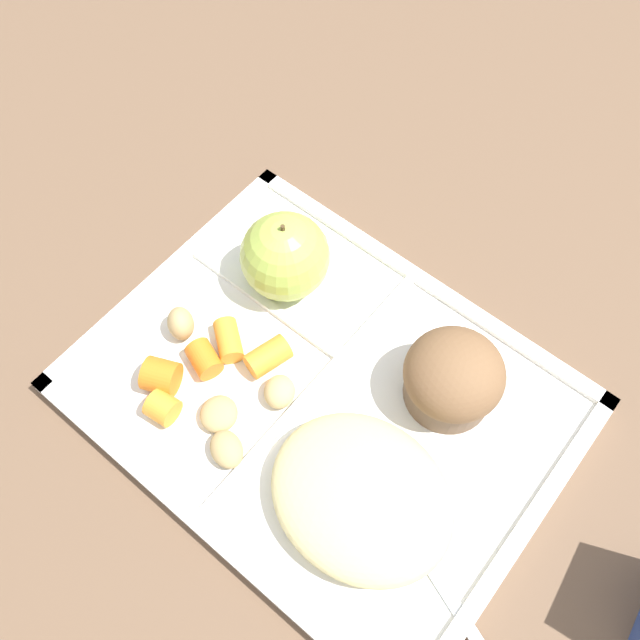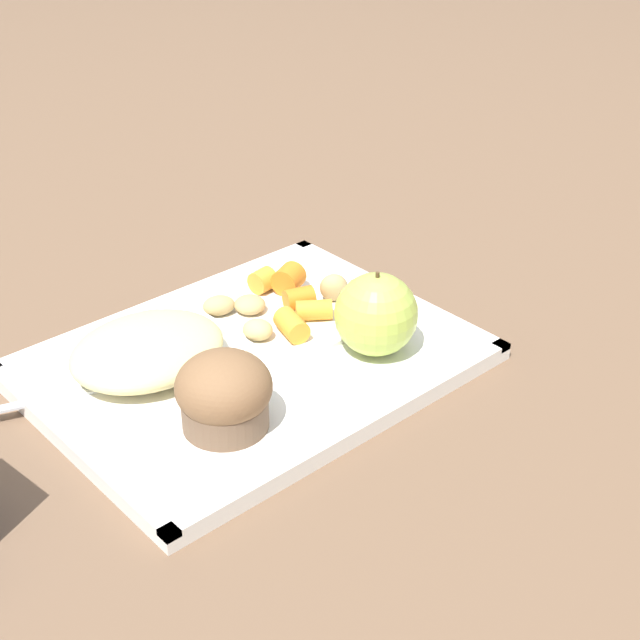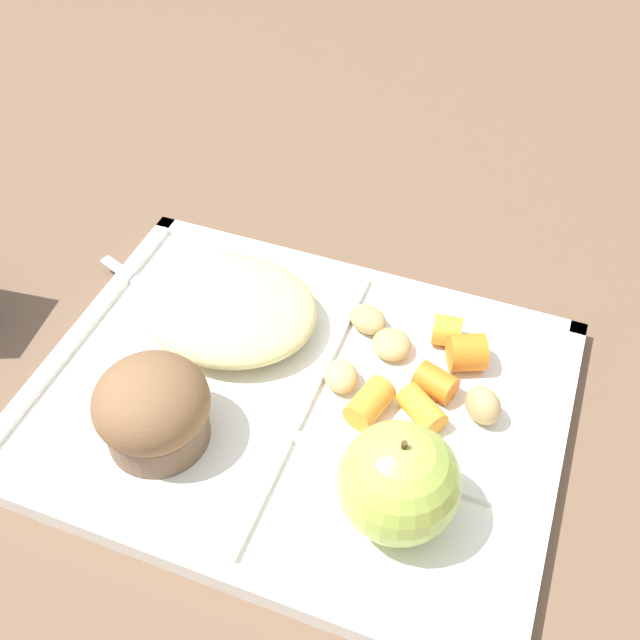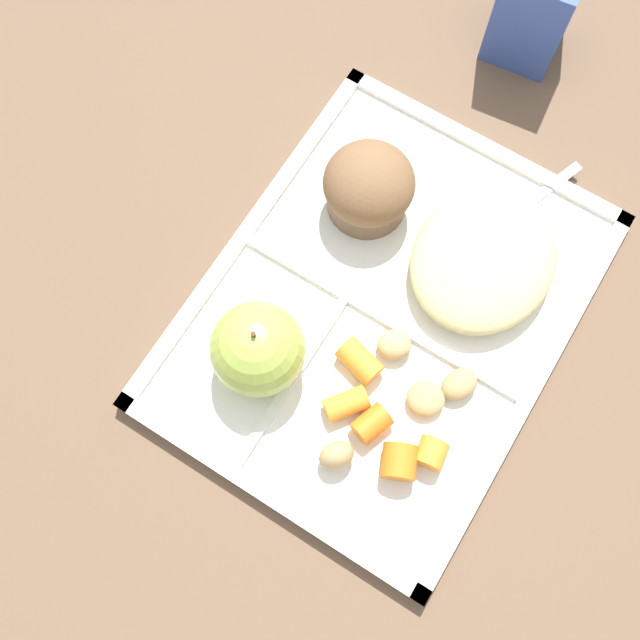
{
  "view_description": "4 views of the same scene",
  "coord_description": "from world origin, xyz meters",
  "px_view_note": "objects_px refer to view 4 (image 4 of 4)",
  "views": [
    {
      "loc": [
        0.13,
        -0.17,
        0.52
      ],
      "look_at": [
        -0.03,
        0.04,
        0.04
      ],
      "focal_mm": 38.77,
      "sensor_mm": 36.0,
      "label": 1
    },
    {
      "loc": [
        0.42,
        0.56,
        0.47
      ],
      "look_at": [
        -0.05,
        0.03,
        0.05
      ],
      "focal_mm": 52.43,
      "sensor_mm": 36.0,
      "label": 2
    },
    {
      "loc": [
        -0.13,
        0.3,
        0.44
      ],
      "look_at": [
        -0.01,
        -0.02,
        0.07
      ],
      "focal_mm": 42.26,
      "sensor_mm": 36.0,
      "label": 3
    },
    {
      "loc": [
        -0.19,
        -0.06,
        0.59
      ],
      "look_at": [
        -0.05,
        0.04,
        0.04
      ],
      "focal_mm": 41.31,
      "sensor_mm": 36.0,
      "label": 4
    }
  ],
  "objects_px": {
    "green_apple": "(258,349)",
    "bran_muffin": "(369,187)",
    "lunch_tray": "(383,311)",
    "milk_carton": "(535,7)",
    "plastic_fork": "(500,225)"
  },
  "relations": [
    {
      "from": "green_apple",
      "to": "milk_carton",
      "type": "bearing_deg",
      "value": -5.39
    },
    {
      "from": "lunch_tray",
      "to": "green_apple",
      "type": "height_order",
      "value": "green_apple"
    },
    {
      "from": "lunch_tray",
      "to": "green_apple",
      "type": "xyz_separation_m",
      "value": [
        -0.09,
        0.06,
        0.04
      ]
    },
    {
      "from": "lunch_tray",
      "to": "plastic_fork",
      "type": "relative_size",
      "value": 2.29
    },
    {
      "from": "green_apple",
      "to": "bran_muffin",
      "type": "bearing_deg",
      "value": 0.0
    },
    {
      "from": "lunch_tray",
      "to": "green_apple",
      "type": "relative_size",
      "value": 4.67
    },
    {
      "from": "bran_muffin",
      "to": "lunch_tray",
      "type": "bearing_deg",
      "value": -140.72
    },
    {
      "from": "lunch_tray",
      "to": "bran_muffin",
      "type": "height_order",
      "value": "bran_muffin"
    },
    {
      "from": "lunch_tray",
      "to": "bran_muffin",
      "type": "xyz_separation_m",
      "value": [
        0.08,
        0.06,
        0.04
      ]
    },
    {
      "from": "lunch_tray",
      "to": "green_apple",
      "type": "bearing_deg",
      "value": 145.85
    },
    {
      "from": "green_apple",
      "to": "bran_muffin",
      "type": "relative_size",
      "value": 1.03
    },
    {
      "from": "green_apple",
      "to": "milk_carton",
      "type": "distance_m",
      "value": 0.4
    },
    {
      "from": "lunch_tray",
      "to": "bran_muffin",
      "type": "bearing_deg",
      "value": 39.28
    },
    {
      "from": "lunch_tray",
      "to": "milk_carton",
      "type": "relative_size",
      "value": 3.63
    },
    {
      "from": "plastic_fork",
      "to": "milk_carton",
      "type": "relative_size",
      "value": 1.58
    }
  ]
}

